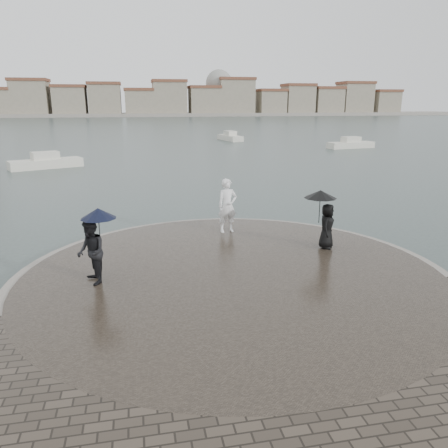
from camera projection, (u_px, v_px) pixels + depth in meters
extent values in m
plane|color=#2B3835|center=(269.00, 349.00, 9.28)|extent=(400.00, 400.00, 0.00)
cylinder|color=gray|center=(233.00, 279.00, 12.54)|extent=(12.50, 12.50, 0.32)
cylinder|color=#2D261E|center=(233.00, 278.00, 12.53)|extent=(11.90, 11.90, 0.36)
imported|color=white|center=(227.00, 206.00, 16.17)|extent=(0.80, 0.58, 2.01)
imported|color=black|center=(91.00, 252.00, 11.54)|extent=(0.89, 1.02, 1.76)
cylinder|color=black|center=(100.00, 233.00, 11.55)|extent=(0.02, 0.02, 0.90)
cone|color=black|center=(98.00, 213.00, 11.41)|extent=(0.94, 0.94, 0.28)
imported|color=black|center=(327.00, 226.00, 14.43)|extent=(0.80, 0.88, 1.50)
cylinder|color=black|center=(320.00, 210.00, 14.32)|extent=(0.02, 0.02, 0.90)
cone|color=black|center=(320.00, 194.00, 14.18)|extent=(1.07, 1.07, 0.26)
cube|color=gray|center=(140.00, 115.00, 162.95)|extent=(260.00, 20.00, 1.20)
cube|color=gray|center=(31.00, 99.00, 151.57)|extent=(12.00, 10.00, 12.00)
cube|color=brown|center=(29.00, 80.00, 149.82)|extent=(12.60, 10.60, 1.00)
cube|color=gray|center=(70.00, 102.00, 154.33)|extent=(11.00, 10.00, 10.00)
cube|color=brown|center=(69.00, 86.00, 152.85)|extent=(11.60, 10.60, 1.00)
cube|color=gray|center=(105.00, 101.00, 156.50)|extent=(11.00, 10.00, 11.00)
cube|color=brown|center=(104.00, 83.00, 154.89)|extent=(11.60, 10.60, 1.00)
cube|color=gray|center=(139.00, 104.00, 159.07)|extent=(10.00, 10.00, 9.00)
cube|color=brown|center=(139.00, 90.00, 157.73)|extent=(10.60, 10.60, 1.00)
cube|color=gray|center=(169.00, 100.00, 160.78)|extent=(12.00, 10.00, 12.00)
cube|color=brown|center=(169.00, 81.00, 159.03)|extent=(12.60, 10.60, 1.00)
cube|color=gray|center=(204.00, 102.00, 163.54)|extent=(11.00, 10.00, 10.00)
cube|color=brown|center=(204.00, 87.00, 162.06)|extent=(11.60, 10.60, 1.00)
cube|color=gray|center=(235.00, 98.00, 165.44)|extent=(13.00, 10.00, 13.00)
cube|color=brown|center=(236.00, 79.00, 163.56)|extent=(13.60, 10.60, 1.00)
cube|color=gray|center=(271.00, 104.00, 168.66)|extent=(10.00, 10.00, 9.00)
cube|color=brown|center=(271.00, 90.00, 167.32)|extent=(10.60, 10.60, 1.00)
cube|color=gray|center=(298.00, 101.00, 170.51)|extent=(11.00, 10.00, 11.00)
cube|color=brown|center=(298.00, 85.00, 168.89)|extent=(11.60, 10.60, 1.00)
cube|color=gray|center=(326.00, 102.00, 172.94)|extent=(11.00, 10.00, 10.00)
cube|color=brown|center=(327.00, 88.00, 171.46)|extent=(11.60, 10.60, 1.00)
cube|color=gray|center=(354.00, 100.00, 174.98)|extent=(12.00, 10.00, 12.00)
cube|color=brown|center=(356.00, 83.00, 173.23)|extent=(12.60, 10.60, 1.00)
cube|color=gray|center=(383.00, 104.00, 177.87)|extent=(10.00, 10.00, 9.00)
cube|color=brown|center=(385.00, 91.00, 176.53)|extent=(10.60, 10.60, 1.00)
sphere|color=gray|center=(219.00, 83.00, 164.70)|extent=(10.00, 10.00, 10.00)
cube|color=beige|center=(46.00, 165.00, 34.72)|extent=(5.67, 3.70, 0.90)
cube|color=beige|center=(45.00, 157.00, 34.55)|extent=(2.32, 1.91, 0.90)
cube|color=beige|center=(230.00, 139.00, 59.86)|extent=(2.64, 5.71, 0.90)
cube|color=beige|center=(230.00, 134.00, 59.69)|extent=(1.57, 2.20, 0.90)
cube|color=beige|center=(351.00, 146.00, 49.85)|extent=(5.69, 2.47, 0.90)
cube|color=beige|center=(351.00, 141.00, 49.69)|extent=(2.17, 1.51, 0.90)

